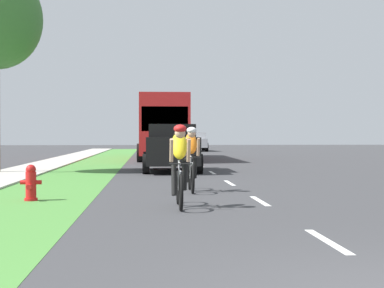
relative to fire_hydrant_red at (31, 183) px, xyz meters
name	(u,v)px	position (x,y,z in m)	size (l,w,h in m)	color
ground_plane	(205,168)	(4.80, 11.95, -0.37)	(120.00, 120.00, 0.00)	#38383A
grass_verge	(89,169)	(0.00, 11.95, -0.37)	(2.60, 70.00, 0.01)	#478438
sidewalk_concrete	(33,169)	(-2.28, 11.95, -0.37)	(1.96, 70.00, 0.10)	#B2ADA3
lane_markings_center	(197,164)	(4.80, 15.95, -0.37)	(0.12, 53.13, 0.01)	white
fire_hydrant_red	(31,183)	(0.00, 0.00, 0.00)	(0.44, 0.38, 0.76)	red
cyclist_lead	(179,165)	(3.06, -1.42, 0.44)	(0.42, 1.72, 1.58)	black
cyclist_trailing	(191,159)	(3.50, 1.72, 0.44)	(0.42, 1.72, 1.58)	black
suv_black	(171,147)	(3.31, 9.89, 0.58)	(2.15, 4.70, 1.79)	black
bus_red	(162,125)	(3.22, 21.52, 1.61)	(2.78, 11.60, 3.48)	red
pickup_silver	(194,142)	(6.36, 38.64, 0.46)	(2.22, 5.10, 1.64)	#A5A8AD
sedan_dark_green	(186,141)	(6.48, 50.88, 0.40)	(1.98, 4.30, 1.52)	#194C2D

